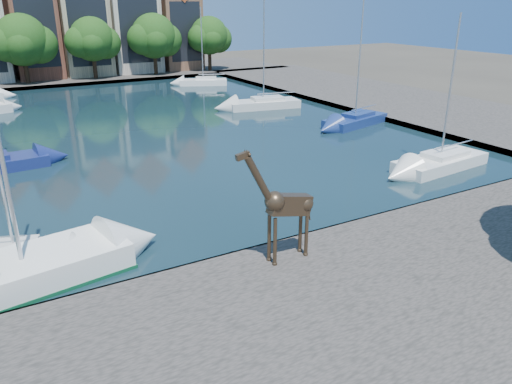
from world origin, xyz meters
TOP-DOWN VIEW (x-y plane):
  - ground at (0.00, 0.00)m, footprint 160.00×160.00m
  - water_basin at (0.00, 24.00)m, footprint 38.00×50.00m
  - near_quay at (0.00, -7.00)m, footprint 50.00×14.00m
  - far_quay at (0.00, 56.00)m, footprint 60.00×16.00m
  - right_quay at (25.00, 24.00)m, footprint 14.00×52.00m
  - townhouse_center at (-4.00, 55.99)m, footprint 5.44×9.18m
  - townhouse_east_inner at (2.00, 55.99)m, footprint 5.94×9.18m
  - townhouse_east_mid at (8.50, 55.99)m, footprint 6.43×9.18m
  - townhouse_east_end at (15.00, 55.99)m, footprint 5.44×9.18m
  - far_tree_mid_west at (-5.89, 50.49)m, footprint 7.80×6.00m
  - far_tree_mid_east at (2.10, 50.49)m, footprint 7.02×5.40m
  - far_tree_east at (10.11, 50.49)m, footprint 7.54×5.80m
  - far_tree_far_east at (18.09, 50.49)m, footprint 6.76×5.20m
  - giraffe_statue at (-3.13, -1.51)m, footprint 3.17×0.58m
  - sailboat_left_a at (-12.00, 4.00)m, footprint 5.61×3.63m
  - sailboat_right_a at (12.00, 4.10)m, footprint 6.74×2.85m
  - sailboat_right_b at (15.00, 15.59)m, footprint 6.61×3.67m
  - sailboat_right_c at (12.00, 25.45)m, footprint 7.15×3.65m
  - sailboat_right_d at (12.79, 41.31)m, footprint 6.00×4.15m

SIDE VIEW (x-z plane):
  - ground at x=0.00m, z-range 0.00..0.00m
  - water_basin at x=0.00m, z-range 0.00..0.08m
  - near_quay at x=0.00m, z-range 0.00..0.50m
  - far_quay at x=0.00m, z-range 0.00..0.50m
  - right_quay at x=25.00m, z-range 0.00..0.50m
  - sailboat_left_a at x=-12.00m, z-range -3.74..4.90m
  - sailboat_right_d at x=12.79m, z-range -3.91..5.13m
  - sailboat_right_a at x=12.00m, z-range -3.92..5.15m
  - sailboat_right_b at x=15.00m, z-range -4.32..5.57m
  - sailboat_right_c at x=12.00m, z-range -4.73..6.02m
  - giraffe_statue at x=-3.13m, z-range 0.46..5.00m
  - far_tree_far_east at x=18.09m, z-range 1.40..8.76m
  - far_tree_mid_east at x=2.10m, z-range 1.37..8.89m
  - far_tree_east at x=10.11m, z-range 1.32..9.16m
  - far_tree_mid_west at x=-5.89m, z-range 1.29..9.29m
  - townhouse_east_end at x=15.00m, z-range -0.11..14.32m
  - townhouse_east_inner at x=2.00m, z-range -0.16..15.63m
  - townhouse_east_mid at x=8.50m, z-range -0.22..16.43m
  - townhouse_center at x=-4.00m, z-range -0.10..16.83m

